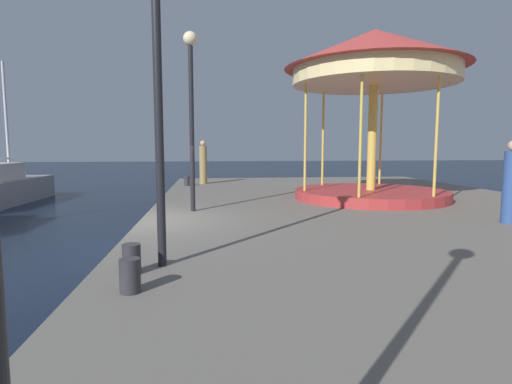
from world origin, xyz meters
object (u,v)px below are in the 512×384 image
carousel (374,74)px  person_far_corner (203,163)px  lamp_post_mid_promenade (157,44)px  bollard_south (130,276)px  lamp_post_far_end (191,91)px  bollard_center (132,259)px  person_near_carousel (511,185)px  bollard_north (187,181)px

carousel → person_far_corner: (-5.41, 6.08, -3.00)m
lamp_post_mid_promenade → bollard_south: bearing=-103.0°
lamp_post_far_end → bollard_center: bearing=-96.3°
lamp_post_mid_promenade → bollard_center: 2.88m
person_far_corner → person_near_carousel: (6.83, -10.42, -0.06)m
carousel → person_near_carousel: 5.50m
lamp_post_mid_promenade → bollard_south: lamp_post_mid_promenade is taller
bollard_north → bollard_south: bearing=-89.7°
bollard_south → person_far_corner: 13.97m
lamp_post_far_end → bollard_south: lamp_post_far_end is taller
carousel → lamp_post_far_end: bearing=-161.8°
lamp_post_mid_promenade → bollard_center: bearing=-137.0°
bollard_north → person_far_corner: bearing=51.5°
lamp_post_far_end → bollard_center: lamp_post_far_end is taller
person_far_corner → bollard_south: bearing=-92.5°
lamp_post_mid_promenade → lamp_post_far_end: bearing=87.3°
person_far_corner → person_near_carousel: 12.46m
bollard_north → bollard_center: same height
bollard_north → person_far_corner: size_ratio=0.21×
carousel → bollard_north: bearing=139.4°
lamp_post_mid_promenade → person_far_corner: lamp_post_mid_promenade is taller
lamp_post_far_end → bollard_center: size_ratio=11.36×
lamp_post_mid_promenade → person_near_carousel: 7.92m
bollard_south → person_near_carousel: 8.26m
lamp_post_mid_promenade → bollard_south: (-0.24, -1.06, -2.84)m
lamp_post_far_end → bollard_south: 6.71m
bollard_south → lamp_post_far_end: bearing=85.5°
bollard_north → person_near_carousel: person_near_carousel is taller
bollard_north → person_near_carousel: (7.51, -9.56, 0.65)m
lamp_post_mid_promenade → bollard_center: size_ratio=11.18×
bollard_south → bollard_north: 13.08m
lamp_post_mid_promenade → person_far_corner: bearing=88.3°
lamp_post_mid_promenade → carousel: bearing=49.7°
carousel → person_far_corner: 8.67m
lamp_post_far_end → person_far_corner: lamp_post_far_end is taller
person_far_corner → person_near_carousel: person_far_corner is taller
bollard_center → person_far_corner: 13.26m
person_near_carousel → carousel: bearing=108.2°
lamp_post_mid_promenade → bollard_north: 12.36m
lamp_post_far_end → person_near_carousel: (6.97, -2.51, -2.23)m
lamp_post_mid_promenade → bollard_north: bearing=91.5°
lamp_post_far_end → bollard_north: bearing=94.4°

